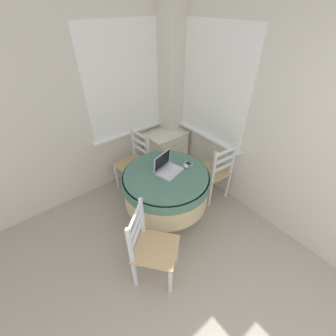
{
  "coord_description": "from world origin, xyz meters",
  "views": [
    {
      "loc": [
        -0.42,
        0.5,
        2.39
      ],
      "look_at": [
        0.98,
        2.25,
        0.67
      ],
      "focal_mm": 24.0,
      "sensor_mm": 36.0,
      "label": 1
    }
  ],
  "objects_px": {
    "dining_chair_near_right_window": "(214,172)",
    "corner_cabinet": "(166,151)",
    "laptop": "(167,168)",
    "dining_chair_near_back_window": "(135,163)",
    "cell_phone": "(188,164)",
    "computer_mouse": "(186,166)",
    "round_dining_table": "(166,186)",
    "dining_chair_camera_near": "(152,248)"
  },
  "relations": [
    {
      "from": "dining_chair_near_right_window",
      "to": "round_dining_table",
      "type": "bearing_deg",
      "value": 173.03
    },
    {
      "from": "round_dining_table",
      "to": "corner_cabinet",
      "type": "xyz_separation_m",
      "value": [
        0.68,
        0.87,
        -0.22
      ]
    },
    {
      "from": "round_dining_table",
      "to": "computer_mouse",
      "type": "bearing_deg",
      "value": -10.36
    },
    {
      "from": "round_dining_table",
      "to": "dining_chair_near_back_window",
      "type": "relative_size",
      "value": 1.14
    },
    {
      "from": "computer_mouse",
      "to": "dining_chair_near_back_window",
      "type": "bearing_deg",
      "value": 105.77
    },
    {
      "from": "corner_cabinet",
      "to": "cell_phone",
      "type": "bearing_deg",
      "value": -111.32
    },
    {
      "from": "laptop",
      "to": "dining_chair_near_right_window",
      "type": "bearing_deg",
      "value": -10.28
    },
    {
      "from": "cell_phone",
      "to": "dining_chair_near_back_window",
      "type": "relative_size",
      "value": 0.12
    },
    {
      "from": "corner_cabinet",
      "to": "round_dining_table",
      "type": "bearing_deg",
      "value": -128.18
    },
    {
      "from": "cell_phone",
      "to": "dining_chair_near_back_window",
      "type": "distance_m",
      "value": 0.91
    },
    {
      "from": "round_dining_table",
      "to": "laptop",
      "type": "xyz_separation_m",
      "value": [
        0.05,
        0.04,
        0.23
      ]
    },
    {
      "from": "cell_phone",
      "to": "corner_cabinet",
      "type": "bearing_deg",
      "value": 68.68
    },
    {
      "from": "laptop",
      "to": "dining_chair_near_back_window",
      "type": "bearing_deg",
      "value": 91.47
    },
    {
      "from": "laptop",
      "to": "dining_chair_near_right_window",
      "type": "distance_m",
      "value": 0.82
    },
    {
      "from": "dining_chair_near_back_window",
      "to": "dining_chair_near_right_window",
      "type": "height_order",
      "value": "same"
    },
    {
      "from": "laptop",
      "to": "dining_chair_near_back_window",
      "type": "xyz_separation_m",
      "value": [
        -0.02,
        0.75,
        -0.35
      ]
    },
    {
      "from": "dining_chair_near_back_window",
      "to": "dining_chair_near_right_window",
      "type": "bearing_deg",
      "value": -49.68
    },
    {
      "from": "computer_mouse",
      "to": "corner_cabinet",
      "type": "height_order",
      "value": "computer_mouse"
    },
    {
      "from": "computer_mouse",
      "to": "dining_chair_near_right_window",
      "type": "bearing_deg",
      "value": -5.2
    },
    {
      "from": "dining_chair_near_right_window",
      "to": "dining_chair_camera_near",
      "type": "height_order",
      "value": "same"
    },
    {
      "from": "laptop",
      "to": "computer_mouse",
      "type": "xyz_separation_m",
      "value": [
        0.22,
        -0.09,
        -0.03
      ]
    },
    {
      "from": "dining_chair_near_right_window",
      "to": "corner_cabinet",
      "type": "height_order",
      "value": "dining_chair_near_right_window"
    },
    {
      "from": "round_dining_table",
      "to": "dining_chair_near_back_window",
      "type": "height_order",
      "value": "dining_chair_near_back_window"
    },
    {
      "from": "laptop",
      "to": "computer_mouse",
      "type": "height_order",
      "value": "laptop"
    },
    {
      "from": "computer_mouse",
      "to": "dining_chair_near_back_window",
      "type": "height_order",
      "value": "dining_chair_near_back_window"
    },
    {
      "from": "computer_mouse",
      "to": "corner_cabinet",
      "type": "distance_m",
      "value": 1.09
    },
    {
      "from": "round_dining_table",
      "to": "computer_mouse",
      "type": "xyz_separation_m",
      "value": [
        0.26,
        -0.05,
        0.2
      ]
    },
    {
      "from": "dining_chair_near_right_window",
      "to": "laptop",
      "type": "bearing_deg",
      "value": 169.72
    },
    {
      "from": "laptop",
      "to": "cell_phone",
      "type": "bearing_deg",
      "value": -10.68
    },
    {
      "from": "computer_mouse",
      "to": "dining_chair_near_right_window",
      "type": "height_order",
      "value": "dining_chair_near_right_window"
    },
    {
      "from": "dining_chair_camera_near",
      "to": "computer_mouse",
      "type": "bearing_deg",
      "value": 28.8
    },
    {
      "from": "round_dining_table",
      "to": "corner_cabinet",
      "type": "distance_m",
      "value": 1.13
    },
    {
      "from": "computer_mouse",
      "to": "dining_chair_near_right_window",
      "type": "xyz_separation_m",
      "value": [
        0.51,
        -0.05,
        -0.32
      ]
    },
    {
      "from": "laptop",
      "to": "computer_mouse",
      "type": "distance_m",
      "value": 0.23
    },
    {
      "from": "dining_chair_near_back_window",
      "to": "corner_cabinet",
      "type": "distance_m",
      "value": 0.67
    },
    {
      "from": "dining_chair_near_right_window",
      "to": "corner_cabinet",
      "type": "xyz_separation_m",
      "value": [
        -0.09,
        0.96,
        -0.1
      ]
    },
    {
      "from": "laptop",
      "to": "dining_chair_camera_near",
      "type": "xyz_separation_m",
      "value": [
        -0.63,
        -0.55,
        -0.35
      ]
    },
    {
      "from": "cell_phone",
      "to": "dining_chair_camera_near",
      "type": "bearing_deg",
      "value": -151.65
    },
    {
      "from": "dining_chair_near_back_window",
      "to": "corner_cabinet",
      "type": "xyz_separation_m",
      "value": [
        0.66,
        0.08,
        -0.1
      ]
    },
    {
      "from": "laptop",
      "to": "cell_phone",
      "type": "height_order",
      "value": "laptop"
    },
    {
      "from": "laptop",
      "to": "cell_phone",
      "type": "relative_size",
      "value": 3.16
    },
    {
      "from": "cell_phone",
      "to": "dining_chair_camera_near",
      "type": "height_order",
      "value": "dining_chair_camera_near"
    }
  ]
}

